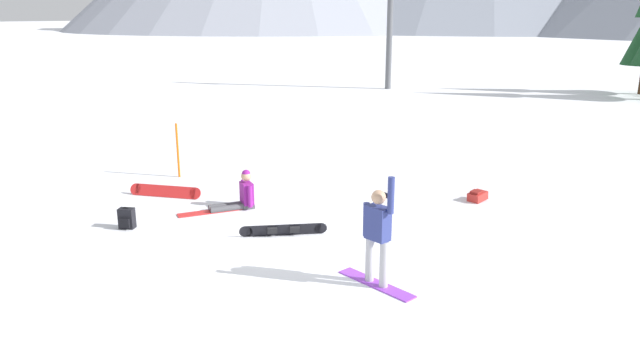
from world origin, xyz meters
TOP-DOWN VIEW (x-y plane):
  - ground_plane at (0.00, 0.00)m, footprint 800.00×800.00m
  - snowboarder_foreground at (2.03, -0.85)m, footprint 1.52×0.90m
  - snowboarder_midground at (-2.18, 1.80)m, footprint 1.47×1.52m
  - loose_snowboard_near_right at (-4.39, 1.90)m, footprint 1.92×0.48m
  - loose_snowboard_far_spare at (-0.42, 0.58)m, footprint 1.63×1.02m
  - backpack_black at (-3.72, -0.30)m, footprint 0.36×0.32m
  - backpack_red at (2.90, 4.57)m, footprint 0.49×0.55m
  - trail_marker_pole at (-5.19, 3.59)m, footprint 0.06×0.06m
  - ski_lift_tower at (-5.71, 25.88)m, footprint 3.30×0.36m

SIDE VIEW (x-z plane):
  - ground_plane at x=0.00m, z-range 0.00..0.00m
  - backpack_red at x=2.90m, z-range -0.01..0.27m
  - loose_snowboard_far_spare at x=-0.42m, z-range 0.00..0.27m
  - loose_snowboard_near_right at x=-4.39m, z-range 0.00..0.28m
  - backpack_black at x=-3.72m, z-range -0.02..0.45m
  - snowboarder_midground at x=-2.18m, z-range -0.15..0.78m
  - trail_marker_pole at x=-5.19m, z-range 0.00..1.53m
  - snowboarder_foreground at x=2.03m, z-range -0.06..1.88m
  - ski_lift_tower at x=-5.71m, z-range 0.69..9.25m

